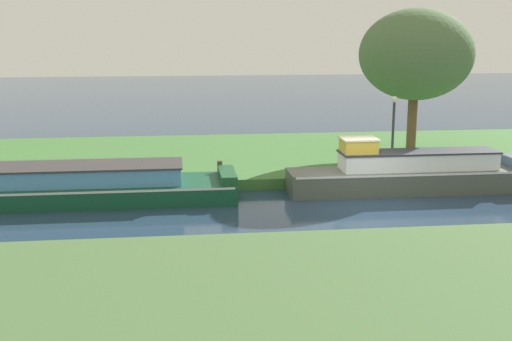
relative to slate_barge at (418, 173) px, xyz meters
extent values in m
plane|color=navy|center=(-2.15, -1.20, -0.66)|extent=(120.00, 120.00, 0.00)
cube|color=#407335|center=(-2.15, 5.80, -0.46)|extent=(72.00, 10.00, 0.40)
cube|color=#496B3C|center=(-2.15, -10.20, -0.46)|extent=(72.00, 10.00, 0.40)
cube|color=#4D564B|center=(-0.04, 0.00, -0.25)|extent=(9.03, 1.57, 0.81)
cube|color=white|center=(-0.04, 0.00, 0.11)|extent=(8.85, 1.60, 0.07)
cube|color=white|center=(-0.01, 0.00, 0.44)|extent=(5.43, 1.19, 0.58)
cube|color=#2D2F38|center=(-0.01, 0.00, 0.76)|extent=(5.53, 1.26, 0.06)
cube|color=gold|center=(-2.16, 0.00, 0.98)|extent=(1.13, 1.00, 0.51)
cube|color=beige|center=(-2.16, 0.00, 1.27)|extent=(1.23, 1.07, 0.06)
cube|color=#144B30|center=(-11.34, 0.00, -0.34)|extent=(9.87, 2.39, 0.64)
cube|color=silver|center=(-11.34, 0.00, -0.06)|extent=(9.67, 2.42, 0.07)
cube|color=#5293CB|center=(-11.21, 0.00, 0.25)|extent=(6.00, 1.82, 0.55)
cube|color=#363334|center=(-11.21, 0.00, 0.56)|extent=(6.10, 1.91, 0.06)
cube|color=#1B4E2C|center=(-6.66, 0.00, 0.12)|extent=(0.52, 2.01, 0.27)
cylinder|color=brown|center=(1.56, 4.96, 1.30)|extent=(0.40, 0.40, 3.12)
ellipsoid|color=#516F44|center=(1.56, 4.90, 3.90)|extent=(4.69, 4.67, 3.77)
cylinder|color=#333338|center=(-0.17, 2.30, 0.98)|extent=(0.10, 0.10, 2.47)
sphere|color=white|center=(-0.17, 2.30, 2.34)|extent=(0.24, 0.24, 0.24)
cylinder|color=#463A1F|center=(-6.84, 1.12, 0.06)|extent=(0.18, 0.18, 0.63)
camera|label=1|loc=(-8.23, -21.02, 4.90)|focal=45.08mm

